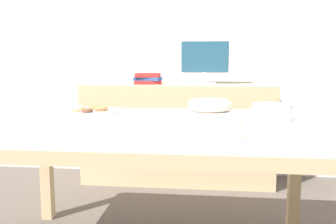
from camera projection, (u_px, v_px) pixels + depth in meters
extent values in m
cube|color=silver|center=(181.00, 36.00, 3.49)|extent=(8.00, 0.10, 2.60)
cube|color=silver|center=(155.00, 125.00, 1.91)|extent=(1.72, 1.04, 0.04)
cube|color=#D1B284|center=(136.00, 159.00, 1.43)|extent=(1.75, 0.08, 0.06)
cube|color=#D1B284|center=(166.00, 119.00, 2.41)|extent=(1.75, 0.08, 0.06)
cube|color=#D1B284|center=(2.00, 130.00, 2.01)|extent=(0.08, 1.07, 0.06)
cube|color=#D1B284|center=(324.00, 137.00, 1.83)|extent=(0.08, 1.07, 0.06)
cube|color=#D1B284|center=(46.00, 168.00, 2.52)|extent=(0.07, 0.07, 0.70)
cube|color=#D1B284|center=(294.00, 176.00, 2.34)|extent=(0.07, 0.07, 0.70)
cube|color=#D1B284|center=(178.00, 133.00, 3.31)|extent=(1.65, 0.44, 0.87)
cylinder|color=silver|center=(205.00, 84.00, 3.22)|extent=(0.20, 0.20, 0.02)
cylinder|color=silver|center=(205.00, 77.00, 3.22)|extent=(0.04, 0.04, 0.09)
cube|color=silver|center=(205.00, 57.00, 3.19)|extent=(0.42, 0.02, 0.28)
cube|color=navy|center=(205.00, 57.00, 3.18)|extent=(0.40, 0.00, 0.26)
cube|color=maroon|center=(148.00, 82.00, 3.28)|extent=(0.26, 0.20, 0.03)
cube|color=#23478C|center=(148.00, 79.00, 3.27)|extent=(0.24, 0.18, 0.03)
cube|color=maroon|center=(148.00, 75.00, 3.27)|extent=(0.21, 0.17, 0.04)
cylinder|color=white|center=(210.00, 112.00, 2.22)|extent=(0.29, 0.29, 0.01)
torus|color=beige|center=(210.00, 105.00, 2.21)|extent=(0.26, 0.26, 0.07)
cylinder|color=white|center=(88.00, 112.00, 2.22)|extent=(0.38, 0.38, 0.01)
torus|color=#B27042|center=(101.00, 109.00, 2.20)|extent=(0.08, 0.08, 0.02)
torus|color=#B27042|center=(94.00, 107.00, 2.30)|extent=(0.07, 0.07, 0.02)
torus|color=#EAD184|center=(79.00, 107.00, 2.27)|extent=(0.08, 0.08, 0.02)
torus|color=#EAD184|center=(75.00, 109.00, 2.18)|extent=(0.07, 0.07, 0.02)
torus|color=brown|center=(87.00, 110.00, 2.14)|extent=(0.07, 0.07, 0.02)
cylinder|color=white|center=(272.00, 118.00, 1.98)|extent=(0.21, 0.21, 0.01)
cylinder|color=white|center=(272.00, 116.00, 1.98)|extent=(0.21, 0.21, 0.01)
cylinder|color=white|center=(272.00, 114.00, 1.98)|extent=(0.21, 0.21, 0.01)
cylinder|color=white|center=(272.00, 112.00, 1.98)|extent=(0.21, 0.21, 0.01)
cylinder|color=white|center=(272.00, 110.00, 1.98)|extent=(0.21, 0.21, 0.01)
cylinder|color=white|center=(272.00, 109.00, 1.98)|extent=(0.21, 0.21, 0.01)
cylinder|color=white|center=(272.00, 107.00, 1.98)|extent=(0.21, 0.21, 0.01)
cylinder|color=white|center=(273.00, 105.00, 1.97)|extent=(0.21, 0.21, 0.01)
cylinder|color=silver|center=(241.00, 128.00, 1.68)|extent=(0.04, 0.04, 0.02)
cylinder|color=white|center=(241.00, 126.00, 1.68)|extent=(0.03, 0.03, 0.00)
cone|color=#F9B74C|center=(241.00, 123.00, 1.68)|extent=(0.01, 0.01, 0.02)
cylinder|color=silver|center=(249.00, 110.00, 2.27)|extent=(0.04, 0.04, 0.02)
cylinder|color=white|center=(249.00, 109.00, 2.27)|extent=(0.03, 0.03, 0.00)
cone|color=#F9B74C|center=(249.00, 107.00, 2.27)|extent=(0.01, 0.01, 0.02)
cylinder|color=silver|center=(148.00, 131.00, 1.60)|extent=(0.04, 0.04, 0.02)
cylinder|color=white|center=(148.00, 130.00, 1.59)|extent=(0.03, 0.03, 0.00)
cone|color=#F9B74C|center=(148.00, 127.00, 1.59)|extent=(0.01, 0.01, 0.02)
cylinder|color=silver|center=(243.00, 139.00, 1.43)|extent=(0.04, 0.04, 0.02)
cylinder|color=white|center=(243.00, 138.00, 1.43)|extent=(0.03, 0.03, 0.00)
cone|color=#F9B74C|center=(243.00, 134.00, 1.43)|extent=(0.01, 0.01, 0.02)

